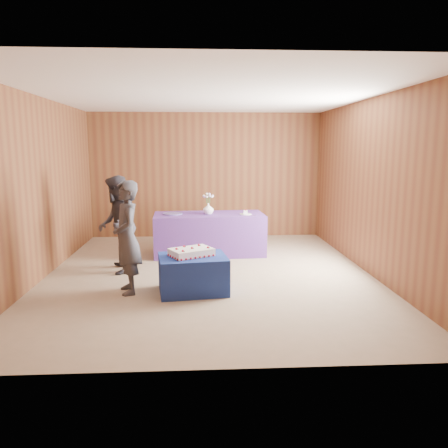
{
  "coord_description": "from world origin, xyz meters",
  "views": [
    {
      "loc": [
        -0.14,
        -6.59,
        1.94
      ],
      "look_at": [
        0.24,
        0.1,
        0.77
      ],
      "focal_mm": 35.0,
      "sensor_mm": 36.0,
      "label": 1
    }
  ],
  "objects": [
    {
      "name": "guest_left",
      "position": [
        -1.11,
        -0.82,
        0.76
      ],
      "size": [
        0.52,
        0.64,
        1.52
      ],
      "primitive_type": "imported",
      "rotation": [
        0.0,
        0.0,
        -1.26
      ],
      "color": "#373841",
      "rests_on": "ground"
    },
    {
      "name": "room_shell",
      "position": [
        0.0,
        0.0,
        1.8
      ],
      "size": [
        5.04,
        6.04,
        2.72
      ],
      "color": "brown",
      "rests_on": "ground"
    },
    {
      "name": "guest_right",
      "position": [
        -1.43,
        0.2,
        0.76
      ],
      "size": [
        0.7,
        0.83,
        1.52
      ],
      "primitive_type": "imported",
      "rotation": [
        0.0,
        0.0,
        -1.4
      ],
      "color": "#2F2E37",
      "rests_on": "ground"
    },
    {
      "name": "vase",
      "position": [
        0.02,
        1.3,
        0.85
      ],
      "size": [
        0.23,
        0.23,
        0.2
      ],
      "primitive_type": "imported",
      "rotation": [
        0.0,
        0.0,
        -0.19
      ],
      "color": "white",
      "rests_on": "serving_table"
    },
    {
      "name": "plate",
      "position": [
        0.69,
        1.22,
        0.76
      ],
      "size": [
        0.27,
        0.27,
        0.01
      ],
      "primitive_type": "cylinder",
      "rotation": [
        0.0,
        0.0,
        -0.34
      ],
      "color": "silver",
      "rests_on": "serving_table"
    },
    {
      "name": "platter",
      "position": [
        -0.63,
        1.32,
        0.76
      ],
      "size": [
        0.46,
        0.46,
        0.02
      ],
      "primitive_type": "cylinder",
      "rotation": [
        0.0,
        0.0,
        0.34
      ],
      "color": "#594B97",
      "rests_on": "serving_table"
    },
    {
      "name": "knife",
      "position": [
        0.74,
        1.1,
        0.75
      ],
      "size": [
        0.26,
        0.06,
        0.0
      ],
      "primitive_type": "cube",
      "rotation": [
        0.0,
        0.0,
        -0.15
      ],
      "color": "silver",
      "rests_on": "serving_table"
    },
    {
      "name": "sheet_cake",
      "position": [
        -0.26,
        -0.82,
        0.55
      ],
      "size": [
        0.68,
        0.61,
        0.13
      ],
      "rotation": [
        0.0,
        0.0,
        0.49
      ],
      "color": "white",
      "rests_on": "cake_table"
    },
    {
      "name": "serving_table",
      "position": [
        0.03,
        1.33,
        0.38
      ],
      "size": [
        2.04,
        1.0,
        0.75
      ],
      "primitive_type": "cube",
      "rotation": [
        0.0,
        0.0,
        0.05
      ],
      "color": "#59328A",
      "rests_on": "ground"
    },
    {
      "name": "cake_table",
      "position": [
        -0.24,
        -0.85,
        0.25
      ],
      "size": [
        0.99,
        0.81,
        0.5
      ],
      "primitive_type": "cube",
      "rotation": [
        0.0,
        0.0,
        0.13
      ],
      "color": "navy",
      "rests_on": "ground"
    },
    {
      "name": "cake_slice",
      "position": [
        0.69,
        1.22,
        0.8
      ],
      "size": [
        0.08,
        0.07,
        0.09
      ],
      "rotation": [
        0.0,
        0.0,
        -0.09
      ],
      "color": "white",
      "rests_on": "plate"
    },
    {
      "name": "flower_spray",
      "position": [
        0.02,
        1.3,
        1.08
      ],
      "size": [
        0.21,
        0.2,
        0.16
      ],
      "color": "#2C6F2E",
      "rests_on": "vase"
    },
    {
      "name": "ground",
      "position": [
        0.0,
        0.0,
        0.0
      ],
      "size": [
        6.0,
        6.0,
        0.0
      ],
      "primitive_type": "plane",
      "color": "gray",
      "rests_on": "ground"
    }
  ]
}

